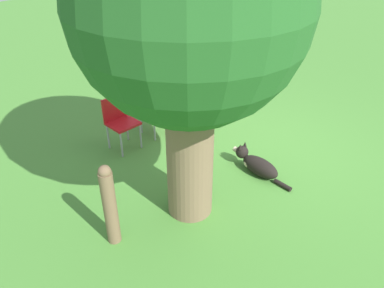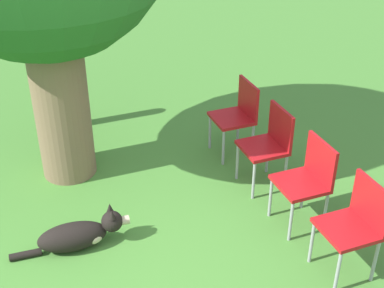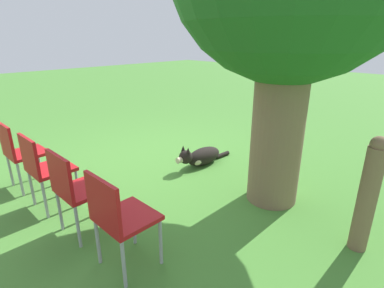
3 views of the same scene
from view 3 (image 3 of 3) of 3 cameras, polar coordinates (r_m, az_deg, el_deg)
ground_plane at (r=4.51m, az=-3.85°, el=-4.03°), size 30.00×30.00×0.00m
dog at (r=4.45m, az=1.65°, el=-2.41°), size 1.07×0.29×0.37m
fence_post at (r=3.00m, az=30.50°, el=-8.35°), size 0.16×0.16×1.07m
red_chair_0 at (r=4.21m, az=-30.02°, el=-1.03°), size 0.43×0.45×0.86m
red_chair_1 at (r=3.59m, az=-26.46°, el=-3.74°), size 0.43×0.45×0.86m
red_chair_2 at (r=3.00m, az=-21.43°, el=-7.53°), size 0.43×0.45×0.86m
red_chair_3 at (r=2.46m, az=-13.89°, el=-12.95°), size 0.43×0.45×0.86m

